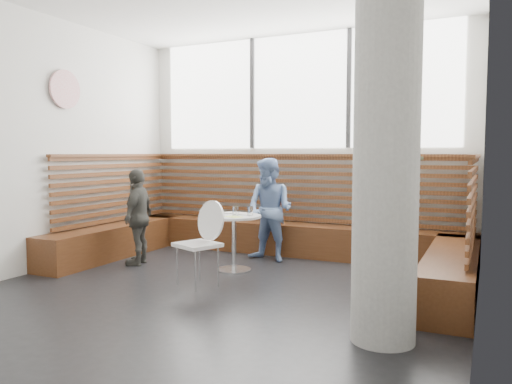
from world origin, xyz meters
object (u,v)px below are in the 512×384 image
at_px(cafe_table, 234,231).
at_px(child_left, 138,217).
at_px(child_back, 270,210).
at_px(concrete_column, 387,136).
at_px(adult_man, 395,214).
at_px(cafe_chair, 201,236).

distance_m(cafe_table, child_left, 1.34).
relative_size(cafe_table, child_back, 0.50).
height_order(concrete_column, adult_man, concrete_column).
height_order(concrete_column, cafe_chair, concrete_column).
xyz_separation_m(concrete_column, cafe_chair, (-2.18, 0.85, -1.05)).
bearing_deg(cafe_chair, adult_man, 44.64).
xyz_separation_m(child_back, child_left, (-1.49, -0.93, -0.07)).
height_order(cafe_chair, child_left, child_left).
bearing_deg(child_left, concrete_column, 53.08).
relative_size(concrete_column, cafe_table, 4.56).
xyz_separation_m(cafe_chair, child_back, (0.21, 1.45, 0.15)).
xyz_separation_m(concrete_column, child_left, (-3.47, 1.38, -0.97)).
bearing_deg(child_left, adult_man, 79.55).
distance_m(cafe_chair, adult_man, 2.15).
bearing_deg(adult_man, cafe_table, 106.54).
height_order(cafe_table, child_left, child_left).
xyz_separation_m(cafe_table, child_back, (0.17, 0.73, 0.20)).
bearing_deg(concrete_column, child_left, 158.27).
bearing_deg(cafe_table, child_back, 76.54).
height_order(child_back, child_left, child_back).
bearing_deg(concrete_column, child_back, 130.53).
distance_m(child_back, child_left, 1.76).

